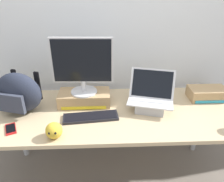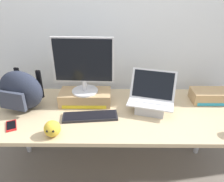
{
  "view_description": "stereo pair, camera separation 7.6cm",
  "coord_description": "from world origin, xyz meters",
  "px_view_note": "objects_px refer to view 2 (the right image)",
  "views": [
    {
      "loc": [
        -0.06,
        -1.46,
        1.67
      ],
      "look_at": [
        0.0,
        0.0,
        0.91
      ],
      "focal_mm": 34.72,
      "sensor_mm": 36.0,
      "label": 1
    },
    {
      "loc": [
        0.01,
        -1.46,
        1.67
      ],
      "look_at": [
        0.0,
        0.0,
        0.91
      ],
      "focal_mm": 34.72,
      "sensor_mm": 36.0,
      "label": 2
    }
  ],
  "objects_px": {
    "open_laptop": "(151,102)",
    "plush_toy": "(52,129)",
    "toner_box_yellow": "(85,97)",
    "cell_phone": "(11,126)",
    "toner_box_cyan": "(210,96)",
    "desktop_monitor": "(83,65)",
    "external_keyboard": "(90,116)",
    "messenger_backpack": "(21,91)"
  },
  "relations": [
    {
      "from": "desktop_monitor",
      "to": "open_laptop",
      "type": "xyz_separation_m",
      "value": [
        0.54,
        -0.11,
        -0.27
      ]
    },
    {
      "from": "plush_toy",
      "to": "toner_box_cyan",
      "type": "xyz_separation_m",
      "value": [
        1.24,
        0.48,
        -0.01
      ]
    },
    {
      "from": "toner_box_yellow",
      "to": "external_keyboard",
      "type": "height_order",
      "value": "toner_box_yellow"
    },
    {
      "from": "toner_box_yellow",
      "to": "toner_box_cyan",
      "type": "bearing_deg",
      "value": 2.0
    },
    {
      "from": "open_laptop",
      "to": "external_keyboard",
      "type": "distance_m",
      "value": 0.49
    },
    {
      "from": "desktop_monitor",
      "to": "external_keyboard",
      "type": "bearing_deg",
      "value": -72.28
    },
    {
      "from": "toner_box_yellow",
      "to": "open_laptop",
      "type": "bearing_deg",
      "value": -11.48
    },
    {
      "from": "open_laptop",
      "to": "messenger_backpack",
      "type": "bearing_deg",
      "value": -165.78
    },
    {
      "from": "desktop_monitor",
      "to": "cell_phone",
      "type": "relative_size",
      "value": 3.24
    },
    {
      "from": "desktop_monitor",
      "to": "cell_phone",
      "type": "xyz_separation_m",
      "value": [
        -0.49,
        -0.34,
        -0.33
      ]
    },
    {
      "from": "external_keyboard",
      "to": "cell_phone",
      "type": "relative_size",
      "value": 2.88
    },
    {
      "from": "toner_box_yellow",
      "to": "open_laptop",
      "type": "distance_m",
      "value": 0.55
    },
    {
      "from": "open_laptop",
      "to": "plush_toy",
      "type": "bearing_deg",
      "value": -139.65
    },
    {
      "from": "toner_box_yellow",
      "to": "messenger_backpack",
      "type": "bearing_deg",
      "value": -169.58
    },
    {
      "from": "messenger_backpack",
      "to": "cell_phone",
      "type": "xyz_separation_m",
      "value": [
        -0.0,
        -0.25,
        -0.15
      ]
    },
    {
      "from": "open_laptop",
      "to": "toner_box_cyan",
      "type": "xyz_separation_m",
      "value": [
        0.53,
        0.15,
        -0.02
      ]
    },
    {
      "from": "open_laptop",
      "to": "external_keyboard",
      "type": "xyz_separation_m",
      "value": [
        -0.47,
        -0.12,
        -0.06
      ]
    },
    {
      "from": "toner_box_yellow",
      "to": "desktop_monitor",
      "type": "xyz_separation_m",
      "value": [
        -0.0,
        -0.0,
        0.29
      ]
    },
    {
      "from": "cell_phone",
      "to": "toner_box_cyan",
      "type": "relative_size",
      "value": 0.46
    },
    {
      "from": "external_keyboard",
      "to": "cell_phone",
      "type": "bearing_deg",
      "value": -174.08
    },
    {
      "from": "messenger_backpack",
      "to": "plush_toy",
      "type": "relative_size",
      "value": 3.68
    },
    {
      "from": "messenger_backpack",
      "to": "cell_phone",
      "type": "height_order",
      "value": "messenger_backpack"
    },
    {
      "from": "messenger_backpack",
      "to": "cell_phone",
      "type": "relative_size",
      "value": 2.79
    },
    {
      "from": "cell_phone",
      "to": "toner_box_cyan",
      "type": "bearing_deg",
      "value": -10.18
    },
    {
      "from": "external_keyboard",
      "to": "toner_box_cyan",
      "type": "xyz_separation_m",
      "value": [
        1.01,
        0.26,
        0.04
      ]
    },
    {
      "from": "messenger_backpack",
      "to": "external_keyboard",
      "type": "bearing_deg",
      "value": 2.56
    },
    {
      "from": "toner_box_cyan",
      "to": "toner_box_yellow",
      "type": "bearing_deg",
      "value": -178.0
    },
    {
      "from": "plush_toy",
      "to": "desktop_monitor",
      "type": "bearing_deg",
      "value": 68.96
    },
    {
      "from": "toner_box_yellow",
      "to": "desktop_monitor",
      "type": "relative_size",
      "value": 0.89
    },
    {
      "from": "plush_toy",
      "to": "toner_box_cyan",
      "type": "bearing_deg",
      "value": 21.04
    },
    {
      "from": "open_laptop",
      "to": "external_keyboard",
      "type": "relative_size",
      "value": 0.94
    },
    {
      "from": "desktop_monitor",
      "to": "external_keyboard",
      "type": "height_order",
      "value": "desktop_monitor"
    },
    {
      "from": "plush_toy",
      "to": "toner_box_cyan",
      "type": "height_order",
      "value": "plush_toy"
    },
    {
      "from": "toner_box_yellow",
      "to": "cell_phone",
      "type": "bearing_deg",
      "value": -145.43
    },
    {
      "from": "toner_box_yellow",
      "to": "open_laptop",
      "type": "height_order",
      "value": "open_laptop"
    },
    {
      "from": "messenger_backpack",
      "to": "toner_box_cyan",
      "type": "bearing_deg",
      "value": 20.9
    },
    {
      "from": "toner_box_yellow",
      "to": "toner_box_cyan",
      "type": "distance_m",
      "value": 1.07
    },
    {
      "from": "toner_box_yellow",
      "to": "plush_toy",
      "type": "distance_m",
      "value": 0.47
    },
    {
      "from": "cell_phone",
      "to": "toner_box_cyan",
      "type": "xyz_separation_m",
      "value": [
        1.56,
        0.38,
        0.04
      ]
    },
    {
      "from": "cell_phone",
      "to": "toner_box_yellow",
      "type": "bearing_deg",
      "value": 10.79
    },
    {
      "from": "toner_box_yellow",
      "to": "desktop_monitor",
      "type": "bearing_deg",
      "value": -93.61
    },
    {
      "from": "toner_box_yellow",
      "to": "plush_toy",
      "type": "bearing_deg",
      "value": -111.0
    }
  ]
}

